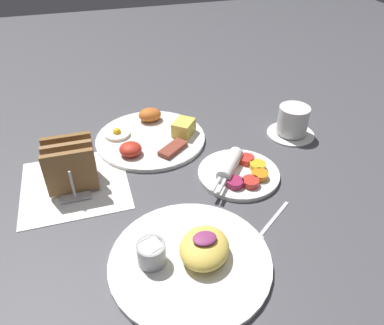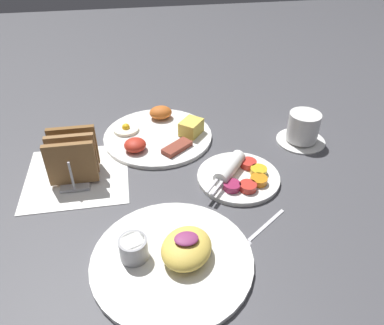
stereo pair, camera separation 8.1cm
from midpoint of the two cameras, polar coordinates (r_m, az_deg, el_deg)
ground_plane at (r=0.80m, az=0.24°, el=-3.72°), size 3.00×3.00×0.00m
napkin_flat at (r=0.85m, az=-14.51°, el=-2.03°), size 0.22×0.22×0.00m
plate_breakfast at (r=0.95m, az=-2.66°, el=4.33°), size 0.27×0.27×0.05m
plate_condiments at (r=0.82m, az=9.97°, el=-2.16°), size 0.18×0.18×0.04m
plate_foreground at (r=0.64m, az=0.74°, el=-14.17°), size 0.27×0.27×0.06m
toast_rack at (r=0.82m, az=-15.02°, el=0.72°), size 0.10×0.12×0.10m
coffee_cup at (r=0.97m, az=18.88°, el=4.77°), size 0.12×0.12×0.08m
teaspoon at (r=0.71m, az=13.08°, el=-10.56°), size 0.11×0.08×0.01m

